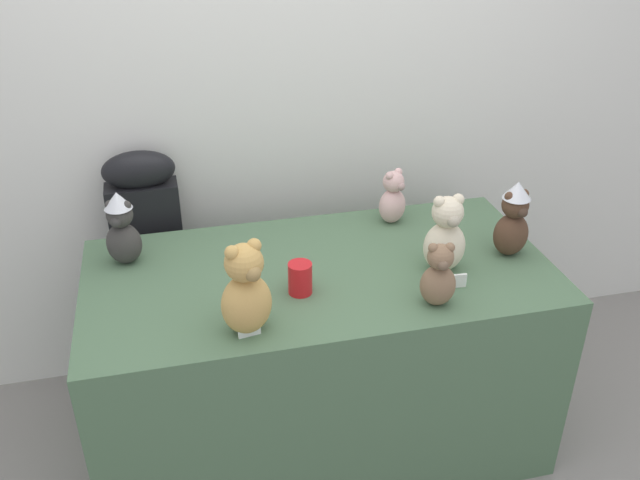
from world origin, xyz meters
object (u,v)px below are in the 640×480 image
instrument_case (153,271)px  teddy_bear_charcoal (122,229)px  teddy_bear_mocha (439,276)px  teddy_bear_honey (246,291)px  teddy_bear_blush (393,198)px  teddy_bear_cocoa (513,220)px  party_cup_red (300,278)px  teddy_bear_cream (445,236)px  display_table (320,358)px

instrument_case → teddy_bear_charcoal: instrument_case is taller
teddy_bear_mocha → teddy_bear_honey: bearing=-169.9°
teddy_bear_mocha → teddy_bear_blush: bearing=95.8°
teddy_bear_blush → teddy_bear_mocha: size_ratio=0.99×
teddy_bear_charcoal → teddy_bear_cocoa: (1.35, -0.26, 0.01)m
teddy_bear_mocha → party_cup_red: bearing=168.1°
instrument_case → teddy_bear_cream: (1.01, -0.63, 0.38)m
teddy_bear_mocha → teddy_bear_cocoa: (0.38, 0.24, 0.04)m
teddy_bear_cocoa → party_cup_red: teddy_bear_cocoa is taller
display_table → teddy_bear_charcoal: (-0.66, 0.21, 0.53)m
teddy_bear_honey → teddy_bear_charcoal: bearing=104.7°
teddy_bear_charcoal → teddy_bear_blush: (1.02, 0.08, -0.03)m
instrument_case → party_cup_red: size_ratio=9.81×
instrument_case → party_cup_red: bearing=-54.1°
teddy_bear_cream → teddy_bear_mocha: 0.22m
teddy_bear_charcoal → teddy_bear_cream: bearing=1.8°
teddy_bear_charcoal → instrument_case: bearing=95.9°
teddy_bear_charcoal → teddy_bear_mocha: (0.98, -0.50, -0.03)m
teddy_bear_charcoal → teddy_bear_cocoa: size_ratio=0.96×
teddy_bear_honey → party_cup_red: size_ratio=2.80×
display_table → party_cup_red: size_ratio=14.87×
display_table → teddy_bear_honey: teddy_bear_honey is taller
display_table → instrument_case: (-0.59, 0.54, 0.15)m
teddy_bear_mocha → display_table: bearing=147.8°
display_table → teddy_bear_charcoal: teddy_bear_charcoal is taller
teddy_bear_cream → party_cup_red: bearing=-178.5°
display_table → teddy_bear_cocoa: teddy_bear_cocoa is taller
teddy_bear_cream → teddy_bear_mocha: size_ratio=1.28×
party_cup_red → teddy_bear_cream: bearing=2.9°
teddy_bear_mocha → teddy_bear_cocoa: size_ratio=0.78×
instrument_case → teddy_bear_charcoal: (-0.07, -0.33, 0.38)m
teddy_bear_blush → teddy_bear_cream: bearing=-112.3°
teddy_bear_charcoal → party_cup_red: teddy_bear_charcoal is taller
display_table → teddy_bear_mocha: teddy_bear_mocha is taller
teddy_bear_charcoal → teddy_bear_blush: size_ratio=1.24×
teddy_bear_blush → party_cup_red: bearing=-169.1°
display_table → instrument_case: instrument_case is taller
teddy_bear_cream → party_cup_red: teddy_bear_cream is taller
instrument_case → party_cup_red: instrument_case is taller
party_cup_red → teddy_bear_honey: bearing=-139.9°
display_table → teddy_bear_cream: teddy_bear_cream is taller
teddy_bear_blush → teddy_bear_mocha: teddy_bear_mocha is taller
teddy_bear_blush → party_cup_red: 0.62m
display_table → teddy_bear_cocoa: 0.88m
teddy_bear_blush → teddy_bear_cocoa: (0.33, -0.34, 0.04)m
instrument_case → teddy_bear_mocha: instrument_case is taller
instrument_case → teddy_bear_charcoal: size_ratio=3.92×
teddy_bear_charcoal → party_cup_red: (0.56, -0.33, -0.08)m
display_table → teddy_bear_cocoa: (0.69, -0.05, 0.53)m
instrument_case → teddy_bear_mocha: 1.28m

